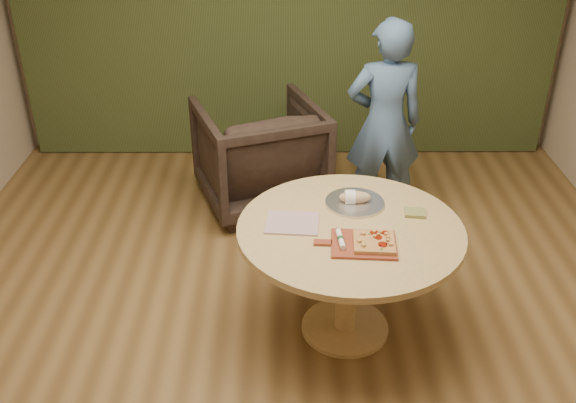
# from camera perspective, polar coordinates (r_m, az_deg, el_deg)

# --- Properties ---
(room_shell) EXTENTS (5.04, 6.04, 2.84)m
(room_shell) POSITION_cam_1_polar(r_m,az_deg,el_deg) (3.07, 0.47, 5.32)
(room_shell) COLOR brown
(room_shell) RESTS_ON ground
(curtain) EXTENTS (4.80, 0.14, 2.78)m
(curtain) POSITION_cam_1_polar(r_m,az_deg,el_deg) (5.84, 0.07, 17.17)
(curtain) COLOR #2E391A
(curtain) RESTS_ON ground
(pedestal_table) EXTENTS (1.29, 1.29, 0.75)m
(pedestal_table) POSITION_cam_1_polar(r_m,az_deg,el_deg) (3.72, 5.47, -4.09)
(pedestal_table) COLOR tan
(pedestal_table) RESTS_ON ground
(pizza_paddle) EXTENTS (0.46, 0.30, 0.01)m
(pizza_paddle) POSITION_cam_1_polar(r_m,az_deg,el_deg) (3.48, 6.56, -3.78)
(pizza_paddle) COLOR brown
(pizza_paddle) RESTS_ON pedestal_table
(flatbread_pizza) EXTENTS (0.23, 0.23, 0.04)m
(flatbread_pizza) POSITION_cam_1_polar(r_m,az_deg,el_deg) (3.48, 7.69, -3.56)
(flatbread_pizza) COLOR #B88447
(flatbread_pizza) RESTS_ON pizza_paddle
(cutlery_roll) EXTENTS (0.04, 0.20, 0.03)m
(cutlery_roll) POSITION_cam_1_polar(r_m,az_deg,el_deg) (3.47, 4.70, -3.34)
(cutlery_roll) COLOR white
(cutlery_roll) RESTS_ON pizza_paddle
(newspaper) EXTENTS (0.32, 0.28, 0.01)m
(newspaper) POSITION_cam_1_polar(r_m,az_deg,el_deg) (3.65, 0.38, -1.91)
(newspaper) COLOR beige
(newspaper) RESTS_ON pedestal_table
(serving_tray) EXTENTS (0.36, 0.36, 0.02)m
(serving_tray) POSITION_cam_1_polar(r_m,az_deg,el_deg) (3.87, 5.95, -0.09)
(serving_tray) COLOR silver
(serving_tray) RESTS_ON pedestal_table
(bread_roll) EXTENTS (0.19, 0.09, 0.09)m
(bread_roll) POSITION_cam_1_polar(r_m,az_deg,el_deg) (3.85, 5.85, 0.38)
(bread_roll) COLOR tan
(bread_roll) RESTS_ON serving_tray
(green_packet) EXTENTS (0.13, 0.12, 0.02)m
(green_packet) POSITION_cam_1_polar(r_m,az_deg,el_deg) (3.81, 11.23, -0.99)
(green_packet) COLOR brown
(green_packet) RESTS_ON pedestal_table
(armchair) EXTENTS (1.16, 1.13, 0.95)m
(armchair) POSITION_cam_1_polar(r_m,az_deg,el_deg) (5.18, -2.53, 4.64)
(armchair) COLOR black
(armchair) RESTS_ON ground
(person_standing) EXTENTS (0.61, 0.42, 1.59)m
(person_standing) POSITION_cam_1_polar(r_m,az_deg,el_deg) (4.89, 8.55, 6.86)
(person_standing) COLOR #456389
(person_standing) RESTS_ON ground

